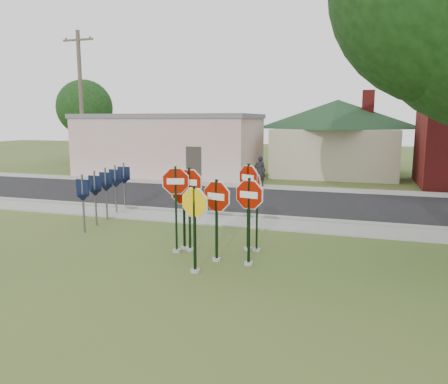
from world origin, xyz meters
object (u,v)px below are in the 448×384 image
(utility_pole_near, at_px, (81,102))
(pedestrian, at_px, (260,171))
(stop_sign_center, at_px, (217,209))
(stop_sign_left, at_px, (176,197))
(stop_sign_yellow, at_px, (195,219))

(utility_pole_near, xyz_separation_m, pedestrian, (12.31, -0.82, -4.05))
(stop_sign_center, xyz_separation_m, pedestrian, (-1.95, 13.38, -0.52))
(stop_sign_left, height_order, utility_pole_near, utility_pole_near)
(stop_sign_yellow, xyz_separation_m, stop_sign_left, (-1.14, 1.43, 0.24))
(pedestrian, bearing_deg, stop_sign_center, 89.68)
(stop_sign_center, distance_m, utility_pole_near, 20.42)
(stop_sign_left, relative_size, pedestrian, 1.52)
(stop_sign_center, bearing_deg, pedestrian, 98.29)
(stop_sign_center, height_order, utility_pole_near, utility_pole_near)
(stop_sign_center, distance_m, pedestrian, 13.53)
(stop_sign_yellow, relative_size, pedestrian, 1.34)
(stop_sign_yellow, relative_size, utility_pole_near, 0.24)
(stop_sign_center, bearing_deg, stop_sign_yellow, -102.34)
(stop_sign_left, bearing_deg, pedestrian, 92.59)
(stop_sign_yellow, xyz_separation_m, pedestrian, (-1.72, 14.40, -0.46))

